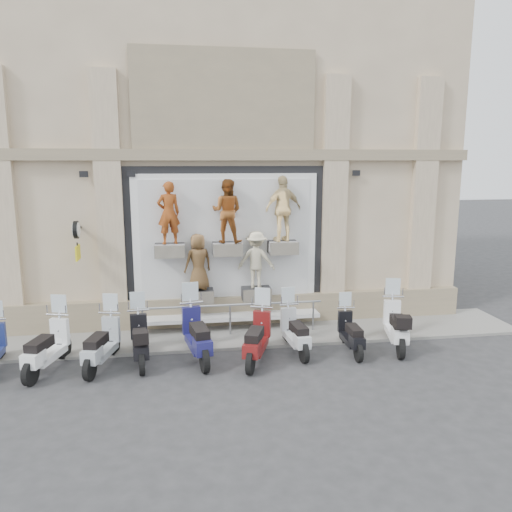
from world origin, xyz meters
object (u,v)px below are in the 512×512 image
Objects in this scene: clock_sign_bracket at (77,235)px; scooter_d at (139,331)px; scooter_c at (101,334)px; scooter_g at (295,323)px; scooter_i at (396,316)px; scooter_h at (351,325)px; guard_rail at (230,321)px; scooter_b at (46,337)px; scooter_e at (197,325)px; scooter_f at (257,328)px.

clock_sign_bracket reaches higher than scooter_d.
scooter_c is 1.01× the size of scooter_d.
scooter_g is 0.91× the size of scooter_i.
scooter_d is 5.13m from scooter_h.
scooter_g is (1.48, -1.32, 0.29)m from guard_rail.
scooter_h is at bearing 15.85° from scooter_b.
scooter_e is at bearing -123.50° from guard_rail.
guard_rail is 2.00m from scooter_g.
scooter_d reaches higher than scooter_h.
guard_rail is at bearing 40.26° from scooter_c.
scooter_i reaches higher than scooter_b.
scooter_c is at bearing -177.85° from scooter_h.
scooter_h is at bearing -13.12° from scooter_g.
clock_sign_bracket reaches higher than guard_rail.
scooter_h reaches higher than guard_rail.
scooter_h is (3.79, -0.10, -0.17)m from scooter_e.
scooter_e is (1.33, -0.02, 0.09)m from scooter_d.
scooter_i reaches higher than scooter_d.
guard_rail is 2.71× the size of scooter_g.
scooter_f reaches higher than scooter_h.
scooter_f reaches higher than scooter_g.
scooter_e is 2.42m from scooter_g.
scooter_f is (2.73, -0.35, 0.03)m from scooter_d.
guard_rail is at bearing 133.26° from scooter_g.
guard_rail is 2.51× the size of scooter_f.
scooter_f is at bearing 10.58° from scooter_c.
scooter_e is (-0.94, -1.42, 0.41)m from guard_rail.
scooter_f is 0.99× the size of scooter_i.
guard_rail is 2.95× the size of scooter_h.
scooter_c reaches higher than guard_rail.
scooter_e reaches higher than scooter_f.
scooter_e is 1.15× the size of scooter_g.
scooter_b is 0.99× the size of scooter_f.
scooter_i is at bearing -9.67° from scooter_e.
scooter_b is (-4.30, -1.58, 0.34)m from guard_rail.
scooter_f reaches higher than scooter_d.
scooter_c is 0.86m from scooter_d.
scooter_c is at bearing -163.20° from scooter_f.
scooter_d is 0.90× the size of scooter_e.
scooter_g is (1.02, 0.43, -0.06)m from scooter_f.
clock_sign_bracket is 0.59× the size of scooter_h.
scooter_d is 0.94× the size of scooter_i.
scooter_e reaches higher than scooter_g.
scooter_i is at bearing -6.82° from scooter_g.
scooter_i reaches higher than guard_rail.
scooter_f is 1.08× the size of scooter_g.
scooter_b is 4.76m from scooter_f.
scooter_f is at bearing -26.97° from clock_sign_bracket.
scooter_d is 1.12× the size of scooter_h.
scooter_f is (3.57, -0.22, 0.03)m from scooter_c.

